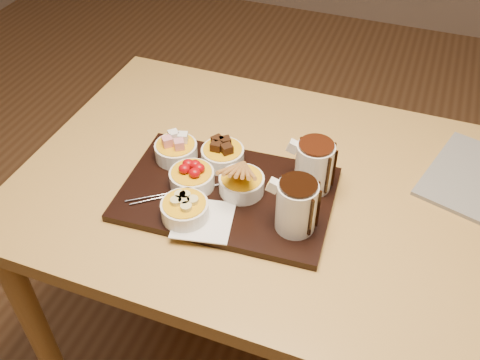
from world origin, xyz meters
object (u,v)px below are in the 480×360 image
(bowl_strawberries, at_px, (192,179))
(serving_board, at_px, (227,194))
(pitcher_dark_chocolate, at_px, (296,207))
(pitcher_milk_chocolate, at_px, (314,167))
(dining_table, at_px, (280,215))

(bowl_strawberries, bearing_deg, serving_board, 7.30)
(bowl_strawberries, height_order, pitcher_dark_chocolate, pitcher_dark_chocolate)
(serving_board, distance_m, pitcher_milk_chocolate, 0.20)
(bowl_strawberries, bearing_deg, dining_table, 26.17)
(serving_board, distance_m, bowl_strawberries, 0.08)
(serving_board, xyz_separation_m, pitcher_milk_chocolate, (0.17, 0.08, 0.07))
(dining_table, distance_m, pitcher_dark_chocolate, 0.23)
(dining_table, relative_size, serving_board, 2.61)
(serving_board, bearing_deg, bowl_strawberries, -176.42)
(serving_board, xyz_separation_m, bowl_strawberries, (-0.08, -0.01, 0.03))
(pitcher_milk_chocolate, bearing_deg, dining_table, 177.80)
(dining_table, xyz_separation_m, bowl_strawberries, (-0.18, -0.09, 0.14))
(bowl_strawberries, relative_size, pitcher_milk_chocolate, 0.89)
(dining_table, relative_size, pitcher_dark_chocolate, 10.63)
(serving_board, distance_m, pitcher_dark_chocolate, 0.19)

